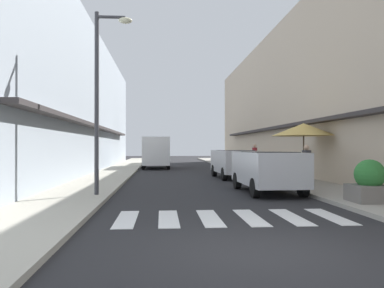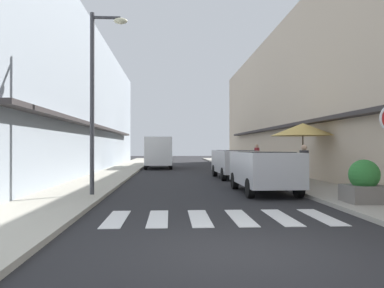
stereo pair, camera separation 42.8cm
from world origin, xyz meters
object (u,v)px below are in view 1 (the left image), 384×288
Objects in this scene: parked_car_near at (267,167)px; pedestrian_walking_near at (307,165)px; parked_car_mid at (234,161)px; cafe_umbrella at (304,130)px; delivery_van at (156,150)px; street_lamp at (102,84)px; pedestrian_walking_far at (255,156)px; planter_corner at (370,183)px.

pedestrian_walking_near reaches higher than parked_car_near.
cafe_umbrella is at bearing -54.43° from parked_car_mid.
cafe_umbrella is (6.67, -13.32, 0.99)m from delivery_van.
cafe_umbrella is at bearing 10.27° from pedestrian_walking_near.
pedestrian_walking_near is (7.31, 1.66, -2.69)m from street_lamp.
planter_corner is at bearing -131.46° from pedestrian_walking_far.
pedestrian_walking_near is at bearing 19.86° from parked_car_near.
parked_car_near is at bearing -90.00° from parked_car_mid.
delivery_van reaches higher than pedestrian_walking_near.
cafe_umbrella is (2.46, -3.44, 1.47)m from parked_car_mid.
parked_car_mid is 2.66× the size of pedestrian_walking_near.
parked_car_mid is 3.62× the size of planter_corner.
parked_car_near is at bearing 120.99° from planter_corner.
delivery_van is 20.69m from planter_corner.
parked_car_mid is (0.00, 6.53, -0.00)m from parked_car_near.
planter_corner is (6.19, -19.72, -0.77)m from delivery_van.
parked_car_near is 6.36m from street_lamp.
parked_car_mid reaches higher than planter_corner.
delivery_van reaches higher than parked_car_near.
pedestrian_walking_far is (2.45, 5.69, 0.09)m from parked_car_mid.
parked_car_mid is 6.19m from pedestrian_walking_far.
parked_car_near is at bearing -75.63° from delivery_van.
planter_corner is 0.70× the size of pedestrian_walking_far.
parked_car_near reaches higher than planter_corner.
delivery_van reaches higher than pedestrian_walking_far.
parked_car_near is at bearing 137.97° from pedestrian_walking_near.
street_lamp is 4.96× the size of planter_corner.
delivery_van is 14.93m from cafe_umbrella.
pedestrian_walking_far is (-0.01, 9.13, -1.38)m from cafe_umbrella.
parked_car_near is at bearing -128.53° from cafe_umbrella.
parked_car_near is at bearing -141.10° from pedestrian_walking_far.
parked_car_near is 0.72× the size of street_lamp.
street_lamp is at bearing -152.89° from cafe_umbrella.
pedestrian_walking_near is at bearing -107.85° from cafe_umbrella.
cafe_umbrella is 2.37× the size of planter_corner.
planter_corner is at bearing -59.01° from parked_car_near.
street_lamp reaches higher than parked_car_near.
pedestrian_walking_near reaches higher than parked_car_mid.
planter_corner is (-0.47, -6.40, -1.75)m from cafe_umbrella.
delivery_van is (-4.21, 16.41, 0.48)m from parked_car_near.
parked_car_near is 0.99× the size of parked_car_mid.
cafe_umbrella is 2.98m from pedestrian_walking_near.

